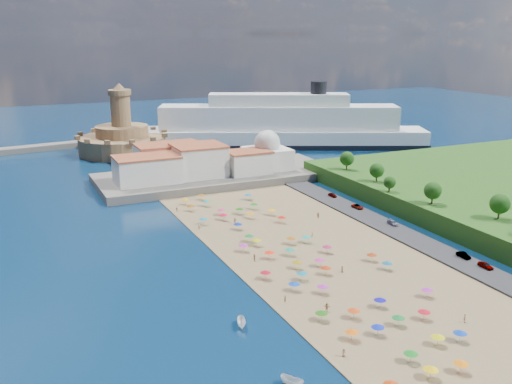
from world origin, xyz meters
name	(u,v)px	position (x,y,z in m)	size (l,w,h in m)	color
ground	(282,246)	(0.00, 0.00, 0.00)	(700.00, 700.00, 0.00)	#071938
terrace	(218,176)	(10.00, 73.00, 1.50)	(90.00, 36.00, 3.00)	#59544C
jetty	(138,164)	(-12.00, 108.00, 1.20)	(18.00, 70.00, 2.40)	#59544C
waterfront_buildings	(184,162)	(-3.05, 73.64, 7.88)	(57.00, 29.00, 11.00)	silver
domed_building	(267,153)	(30.00, 71.00, 8.97)	(16.00, 16.00, 15.00)	silver
fortress	(122,139)	(-12.00, 138.00, 6.68)	(40.00, 40.00, 32.40)	#A77F53
cruise_ship	(279,128)	(61.48, 122.99, 9.37)	(140.66, 79.88, 31.65)	black
beach_parasols	(296,253)	(-1.81, -10.63, 2.15)	(31.74, 115.31, 2.20)	gray
beachgoers	(280,246)	(-1.80, -2.44, 1.12)	(38.01, 91.96, 1.85)	tan
moored_boats	(265,350)	(-26.71, -45.24, 0.81)	(3.53, 25.18, 1.63)	white
parked_cars	(397,225)	(36.00, -1.59, 1.34)	(2.39, 70.84, 1.35)	gray
hillside_trees	(456,196)	(50.06, -8.88, 9.93)	(14.14, 112.01, 7.44)	#382314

